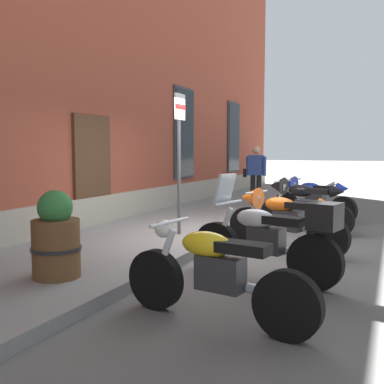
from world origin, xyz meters
name	(u,v)px	position (x,y,z in m)	size (l,w,h in m)	color
ground_plane	(222,244)	(0.00, 0.00, 0.00)	(140.00, 140.00, 0.00)	#565451
sidewalk	(153,234)	(0.00, 1.38, 0.07)	(30.74, 2.76, 0.15)	slate
motorcycle_yellow_naked	(214,274)	(-3.28, -1.17, 0.47)	(0.62, 2.00, 0.93)	black
motorcycle_silver_touring	(270,238)	(-1.77, -1.30, 0.55)	(0.80, 2.00, 1.31)	black
motorcycle_orange_sport	(281,217)	(-0.08, -1.03, 0.55)	(0.82, 2.05, 1.00)	black
motorcycle_black_sport	(301,203)	(1.82, -0.98, 0.58)	(0.82, 1.94, 1.07)	black
motorcycle_blue_sport	(310,196)	(3.38, -0.89, 0.55)	(0.94, 2.00, 1.01)	black
pedestrian_blue_top	(256,172)	(4.88, 0.88, 1.03)	(0.23, 0.66, 1.59)	black
parking_sign	(179,143)	(-0.17, 0.74, 1.73)	(0.36, 0.07, 2.46)	#4C4C51
barrel_planter	(56,239)	(-3.12, 0.86, 0.59)	(0.57, 0.57, 1.01)	brown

